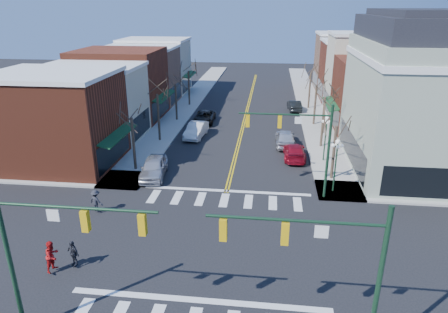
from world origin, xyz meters
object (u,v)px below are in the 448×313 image
(victorian_corner, at_px, (432,94))
(pedestrian_red_b, at_px, (52,256))
(car_right_far, at_px, (294,106))
(car_right_near, at_px, (294,151))
(pedestrian_dark_a, at_px, (73,253))
(car_left_far, at_px, (205,117))
(pedestrian_dark_b, at_px, (96,201))
(car_left_mid, at_px, (196,130))
(lamppost_midblock, at_px, (326,131))
(car_left_near, at_px, (154,167))
(lamppost_corner, at_px, (336,157))
(car_right_mid, at_px, (285,138))

(victorian_corner, distance_m, pedestrian_red_b, 30.96)
(car_right_far, bearing_deg, victorian_corner, 111.76)
(car_right_near, relative_size, pedestrian_dark_a, 3.18)
(pedestrian_red_b, xyz_separation_m, pedestrian_dark_a, (0.89, 0.54, -0.13))
(car_left_far, height_order, pedestrian_red_b, pedestrian_red_b)
(pedestrian_dark_b, bearing_deg, pedestrian_dark_a, 122.30)
(pedestrian_dark_b, bearing_deg, car_right_far, -96.09)
(car_left_mid, bearing_deg, lamppost_midblock, -18.79)
(car_left_near, relative_size, car_left_mid, 1.00)
(lamppost_corner, distance_m, car_left_far, 22.29)
(lamppost_corner, bearing_deg, car_left_mid, 136.55)
(victorian_corner, bearing_deg, car_left_far, 150.68)
(car_left_mid, xyz_separation_m, pedestrian_red_b, (-3.39, -24.14, 0.25))
(victorian_corner, bearing_deg, car_left_mid, 163.49)
(lamppost_corner, distance_m, car_left_near, 14.82)
(car_left_near, distance_m, pedestrian_dark_a, 12.67)
(lamppost_corner, height_order, car_right_near, lamppost_corner)
(car_left_mid, bearing_deg, car_left_near, -92.99)
(lamppost_midblock, relative_size, car_right_far, 1.00)
(car_right_mid, distance_m, pedestrian_dark_a, 25.01)
(car_right_mid, bearing_deg, victorian_corner, 157.51)
(car_left_far, relative_size, pedestrian_dark_a, 3.27)
(pedestrian_red_b, distance_m, pedestrian_dark_a, 1.05)
(car_left_mid, distance_m, car_right_mid, 9.75)
(car_left_near, relative_size, pedestrian_dark_b, 3.04)
(lamppost_corner, relative_size, car_left_far, 0.87)
(car_left_near, distance_m, car_left_far, 16.69)
(lamppost_midblock, bearing_deg, car_right_near, 169.23)
(lamppost_midblock, bearing_deg, car_left_mid, 155.90)
(car_right_near, relative_size, car_right_far, 1.12)
(victorian_corner, height_order, lamppost_corner, victorian_corner)
(car_left_mid, relative_size, pedestrian_red_b, 2.71)
(lamppost_midblock, distance_m, car_right_mid, 5.73)
(car_left_far, bearing_deg, victorian_corner, -30.81)
(car_left_mid, bearing_deg, lamppost_corner, -38.14)
(car_left_near, relative_size, car_right_near, 1.00)
(victorian_corner, bearing_deg, lamppost_midblock, 176.55)
(car_left_far, bearing_deg, pedestrian_dark_b, -100.79)
(car_left_far, bearing_deg, car_right_mid, -38.98)
(car_right_mid, height_order, pedestrian_dark_b, pedestrian_dark_b)
(car_left_near, xyz_separation_m, pedestrian_dark_a, (-0.90, -12.64, 0.09))
(car_left_near, relative_size, pedestrian_red_b, 2.72)
(car_left_mid, bearing_deg, pedestrian_dark_a, -90.74)
(car_left_near, xyz_separation_m, pedestrian_red_b, (-1.79, -13.18, 0.22))
(car_right_far, bearing_deg, lamppost_corner, 88.10)
(lamppost_corner, distance_m, pedestrian_dark_b, 17.71)
(lamppost_corner, distance_m, car_right_mid, 11.33)
(victorian_corner, xyz_separation_m, lamppost_corner, (-8.30, -6.00, -3.70))
(lamppost_midblock, bearing_deg, car_right_far, 95.50)
(car_left_mid, height_order, car_right_mid, car_right_mid)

